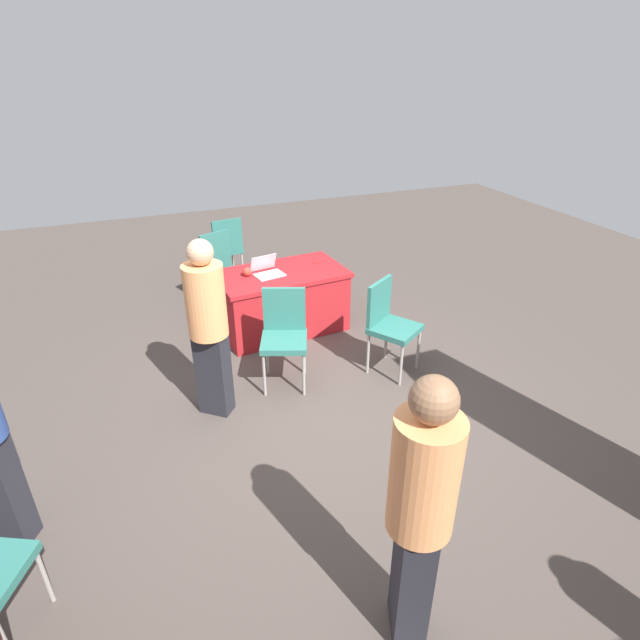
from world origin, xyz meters
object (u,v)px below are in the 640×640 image
object	(u,v)px
table_foreground	(282,301)
yarn_ball	(247,272)
laptop_silver	(267,271)
scissors_red	(320,262)
person_attendee_browsing	(208,322)
chair_by_pillar	(225,246)
chair_tucked_left	(211,261)
chair_near_front	(389,321)
person_attendee_standing	(420,506)
chair_tucked_right	(284,332)

from	to	relation	value
table_foreground	yarn_ball	distance (m)	0.57
laptop_silver	scissors_red	world-z (taller)	laptop_silver
person_attendee_browsing	chair_by_pillar	bearing A→B (deg)	-65.24
scissors_red	chair_tucked_left	bearing A→B (deg)	-43.41
chair_near_front	chair_tucked_left	xyz separation A→B (m)	(1.36, -2.35, 0.00)
yarn_ball	scissors_red	size ratio (longest dim) A/B	0.58
person_attendee_browsing	yarn_ball	size ratio (longest dim) A/B	15.92
chair_by_pillar	scissors_red	distance (m)	1.74
chair_by_pillar	person_attendee_standing	xyz separation A→B (m)	(0.14, 5.39, 0.42)
chair_tucked_left	chair_tucked_right	world-z (taller)	chair_tucked_left
person_attendee_standing	chair_near_front	bearing A→B (deg)	-3.80
laptop_silver	table_foreground	bearing A→B (deg)	174.17
chair_near_front	person_attendee_standing	size ratio (longest dim) A/B	0.56
laptop_silver	yarn_ball	distance (m)	0.23
chair_near_front	person_attendee_standing	xyz separation A→B (m)	(1.20, 2.50, 0.41)
chair_tucked_right	chair_by_pillar	bearing A→B (deg)	-69.31
person_attendee_browsing	scissors_red	bearing A→B (deg)	-99.01
chair_tucked_right	laptop_silver	world-z (taller)	chair_tucked_right
person_attendee_standing	laptop_silver	xyz separation A→B (m)	(-0.29, -3.74, -0.20)
chair_tucked_right	person_attendee_standing	xyz separation A→B (m)	(0.14, 2.68, 0.41)
chair_by_pillar	yarn_ball	size ratio (longest dim) A/B	9.18
table_foreground	yarn_ball	xyz separation A→B (m)	(0.39, -0.02, 0.42)
scissors_red	table_foreground	bearing A→B (deg)	9.55
table_foreground	scissors_red	size ratio (longest dim) A/B	8.57
laptop_silver	chair_tucked_left	bearing A→B (deg)	-79.01
table_foreground	person_attendee_browsing	distance (m)	1.78
table_foreground	person_attendee_standing	world-z (taller)	person_attendee_standing
person_attendee_standing	scissors_red	distance (m)	4.00
chair_near_front	scissors_red	bearing A→B (deg)	-113.93
table_foreground	person_attendee_browsing	xyz separation A→B (m)	(1.06, 1.31, 0.56)
yarn_ball	person_attendee_standing	bearing A→B (deg)	89.07
person_attendee_standing	scissors_red	bearing A→B (deg)	7.58
laptop_silver	yarn_ball	xyz separation A→B (m)	(0.23, -0.04, 0.01)
chair_tucked_left	person_attendee_browsing	distance (m)	2.47
chair_tucked_right	laptop_silver	bearing A→B (deg)	-77.36
chair_tucked_left	chair_tucked_right	xyz separation A→B (m)	(-0.30, 2.16, -0.01)
person_attendee_standing	chair_tucked_right	bearing A→B (deg)	18.85
chair_near_front	person_attendee_browsing	size ratio (longest dim) A/B	0.58
chair_tucked_left	laptop_silver	size ratio (longest dim) A/B	2.67
chair_tucked_right	chair_by_pillar	size ratio (longest dim) A/B	1.01
chair_near_front	scissors_red	xyz separation A→B (m)	(0.21, -1.38, 0.17)
laptop_silver	yarn_ball	bearing A→B (deg)	-20.25
chair_near_front	chair_by_pillar	world-z (taller)	chair_near_front
yarn_ball	chair_tucked_right	bearing A→B (deg)	94.00
table_foreground	laptop_silver	world-z (taller)	laptop_silver
person_attendee_standing	chair_by_pillar	bearing A→B (deg)	20.32
yarn_ball	scissors_red	xyz separation A→B (m)	(-0.92, -0.10, -0.05)
chair_tucked_right	chair_by_pillar	distance (m)	2.71
table_foreground	laptop_silver	xyz separation A→B (m)	(0.16, 0.01, 0.41)
chair_by_pillar	person_attendee_browsing	xyz separation A→B (m)	(0.75, 2.94, 0.38)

